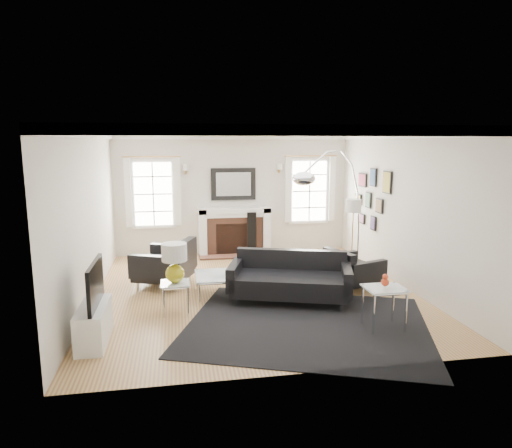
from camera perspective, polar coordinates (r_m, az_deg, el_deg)
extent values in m
plane|color=#93623D|center=(8.22, -0.17, -8.38)|extent=(6.00, 6.00, 0.00)
cube|color=beige|center=(10.83, -2.86, 3.71)|extent=(5.50, 0.04, 2.80)
cube|color=beige|center=(5.01, 5.64, -3.91)|extent=(5.50, 0.04, 2.80)
cube|color=beige|center=(7.91, -20.22, 0.70)|extent=(0.04, 6.00, 2.80)
cube|color=beige|center=(8.77, 17.82, 1.72)|extent=(0.04, 6.00, 2.80)
cube|color=white|center=(7.80, -0.18, 11.53)|extent=(5.50, 6.00, 0.02)
cube|color=white|center=(7.79, -0.18, 11.09)|extent=(5.50, 6.00, 0.12)
cube|color=white|center=(10.70, -6.68, -1.03)|extent=(0.18, 0.38, 1.10)
cube|color=white|center=(10.88, 1.23, -0.78)|extent=(0.18, 0.38, 1.10)
cube|color=white|center=(10.68, -2.71, 1.73)|extent=(1.70, 0.38, 0.12)
cube|color=white|center=(10.69, -2.71, 1.20)|extent=(1.50, 0.34, 0.10)
cube|color=brown|center=(10.80, -2.70, -1.41)|extent=(1.30, 0.30, 0.90)
cube|color=black|center=(10.72, -2.63, -1.88)|extent=(0.90, 0.10, 0.76)
cube|color=brown|center=(10.64, -2.50, -3.96)|extent=(1.70, 0.50, 0.04)
cube|color=black|center=(10.77, -2.85, 5.01)|extent=(1.05, 0.06, 0.75)
cube|color=white|center=(10.73, -2.83, 5.00)|extent=(0.82, 0.02, 0.55)
cube|color=white|center=(10.73, -12.72, 3.68)|extent=(1.00, 0.05, 1.60)
cube|color=white|center=(10.70, -12.73, 3.67)|extent=(0.84, 0.02, 1.44)
cube|color=white|center=(10.67, -15.71, 3.79)|extent=(0.14, 0.05, 1.55)
cube|color=white|center=(10.61, -9.78, 3.99)|extent=(0.14, 0.05, 1.55)
cube|color=white|center=(11.17, 6.64, 4.11)|extent=(1.00, 0.05, 1.60)
cube|color=white|center=(11.14, 6.68, 4.10)|extent=(0.84, 0.02, 1.44)
cube|color=white|center=(10.93, 4.02, 4.29)|extent=(0.14, 0.05, 1.55)
cube|color=white|center=(11.24, 9.48, 4.34)|extent=(0.14, 0.05, 1.55)
cube|color=black|center=(9.24, 16.09, 5.02)|extent=(0.03, 0.34, 0.44)
cube|color=#AD952E|center=(9.24, 15.99, 5.03)|extent=(0.01, 0.29, 0.39)
cube|color=black|center=(9.83, 14.45, 5.68)|extent=(0.03, 0.28, 0.38)
cube|color=#2D4C7D|center=(9.82, 14.36, 5.68)|extent=(0.01, 0.23, 0.33)
cube|color=black|center=(10.34, 13.18, 5.38)|extent=(0.03, 0.40, 0.30)
cube|color=#AF364D|center=(10.33, 13.08, 5.38)|extent=(0.01, 0.35, 0.25)
cube|color=black|center=(9.57, 15.16, 2.21)|extent=(0.03, 0.30, 0.30)
cube|color=brown|center=(9.56, 15.07, 2.21)|extent=(0.01, 0.25, 0.25)
cube|color=black|center=(10.06, 13.86, 2.93)|extent=(0.03, 0.26, 0.34)
cube|color=#4B7E5B|center=(10.05, 13.77, 2.93)|extent=(0.01, 0.21, 0.29)
cube|color=black|center=(10.56, 12.66, 3.04)|extent=(0.03, 0.32, 0.24)
cube|color=#CBCB57|center=(10.56, 12.57, 3.04)|extent=(0.01, 0.27, 0.19)
cube|color=black|center=(9.85, 14.45, 0.11)|extent=(0.03, 0.24, 0.30)
cube|color=#4C376F|center=(9.84, 14.35, 0.11)|extent=(0.01, 0.19, 0.25)
cube|color=black|center=(10.39, 13.10, 0.68)|extent=(0.03, 0.28, 0.22)
cube|color=#AA638B|center=(10.39, 13.00, 0.68)|extent=(0.01, 0.23, 0.17)
cube|color=white|center=(6.53, -19.60, -11.68)|extent=(0.35, 1.00, 0.50)
cube|color=black|center=(6.34, -19.45, -7.05)|extent=(0.05, 1.00, 0.58)
cube|color=black|center=(6.82, 6.38, -12.37)|extent=(4.19, 3.85, 0.01)
cube|color=black|center=(7.66, 4.24, -7.49)|extent=(2.08, 1.42, 0.32)
cube|color=black|center=(7.98, 4.43, -5.04)|extent=(1.85, 0.71, 0.53)
cube|color=black|center=(7.73, -2.66, -6.33)|extent=(0.41, 0.90, 0.40)
cube|color=black|center=(7.63, 11.26, -6.74)|extent=(0.41, 0.90, 0.40)
cube|color=black|center=(8.64, -11.42, -5.45)|extent=(1.18, 1.18, 0.34)
cube|color=black|center=(8.43, -8.92, -4.02)|extent=(0.49, 0.90, 0.57)
cube|color=black|center=(9.01, -10.30, -3.87)|extent=(0.89, 0.47, 0.43)
cube|color=black|center=(8.21, -12.71, -5.35)|extent=(0.89, 0.47, 0.43)
cube|color=black|center=(8.53, 12.10, -6.02)|extent=(0.99, 0.99, 0.29)
cube|color=black|center=(8.25, 10.32, -4.97)|extent=(0.38, 0.78, 0.48)
cube|color=black|center=(8.22, 13.91, -5.86)|extent=(0.77, 0.36, 0.37)
cube|color=black|center=(8.78, 10.47, -4.70)|extent=(0.77, 0.36, 0.37)
cube|color=silver|center=(7.93, -4.55, -6.39)|extent=(0.83, 0.83, 0.02)
cylinder|color=silver|center=(7.60, -7.12, -8.56)|extent=(0.04, 0.04, 0.37)
cylinder|color=silver|center=(7.67, -1.44, -8.31)|extent=(0.04, 0.04, 0.37)
cylinder|color=silver|center=(8.32, -7.38, -6.91)|extent=(0.04, 0.04, 0.37)
cylinder|color=silver|center=(8.38, -2.20, -6.70)|extent=(0.04, 0.04, 0.37)
cube|color=silver|center=(7.19, -10.07, -7.30)|extent=(0.44, 0.44, 0.02)
cylinder|color=silver|center=(7.10, -11.49, -9.57)|extent=(0.04, 0.04, 0.48)
cylinder|color=silver|center=(7.10, -8.54, -9.48)|extent=(0.04, 0.04, 0.48)
cylinder|color=silver|center=(7.44, -11.42, -8.64)|extent=(0.04, 0.04, 0.48)
cylinder|color=silver|center=(7.44, -8.61, -8.55)|extent=(0.04, 0.04, 0.48)
cube|color=silver|center=(6.71, 15.79, -7.73)|extent=(0.55, 0.46, 0.02)
cylinder|color=silver|center=(6.54, 14.50, -10.85)|extent=(0.04, 0.04, 0.61)
cylinder|color=silver|center=(6.74, 18.23, -10.40)|extent=(0.04, 0.04, 0.61)
cylinder|color=silver|center=(6.87, 13.17, -9.76)|extent=(0.04, 0.04, 0.61)
cylinder|color=silver|center=(7.06, 16.75, -9.38)|extent=(0.04, 0.04, 0.61)
sphere|color=gold|center=(7.15, -10.11, -6.12)|extent=(0.29, 0.29, 0.29)
cylinder|color=gold|center=(7.11, -10.15, -5.00)|extent=(0.04, 0.04, 0.12)
cylinder|color=white|center=(7.06, -10.19, -3.48)|extent=(0.39, 0.39, 0.27)
sphere|color=red|center=(6.68, 15.83, -7.03)|extent=(0.11, 0.11, 0.11)
sphere|color=red|center=(6.66, 15.86, -6.36)|extent=(0.08, 0.08, 0.08)
cube|color=silver|center=(9.40, 12.52, -5.55)|extent=(0.27, 0.43, 0.22)
ellipsoid|color=silver|center=(7.36, 6.01, 5.66)|extent=(0.37, 0.37, 0.22)
cylinder|color=#B88140|center=(9.40, 11.78, -6.12)|extent=(0.19, 0.19, 0.03)
cylinder|color=#B88140|center=(9.24, 11.92, -2.19)|extent=(0.02, 0.02, 1.35)
cylinder|color=white|center=(9.11, 12.09, 2.25)|extent=(0.31, 0.31, 0.25)
cube|color=black|center=(10.68, -0.51, -1.19)|extent=(0.25, 0.25, 1.02)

